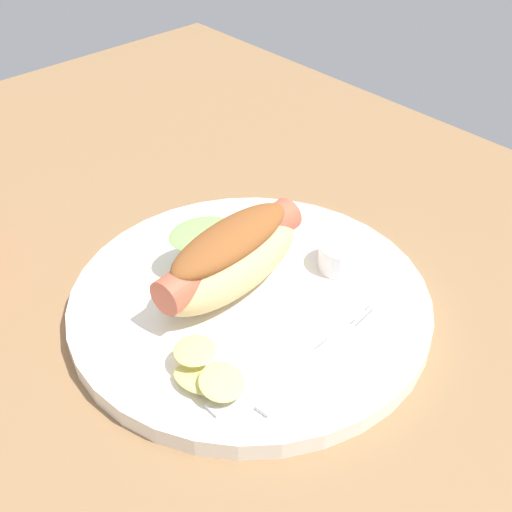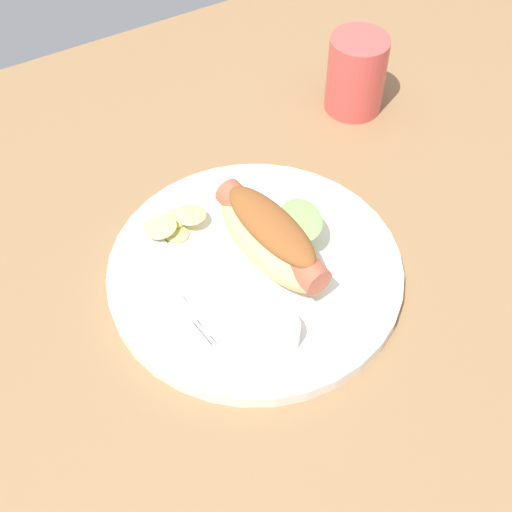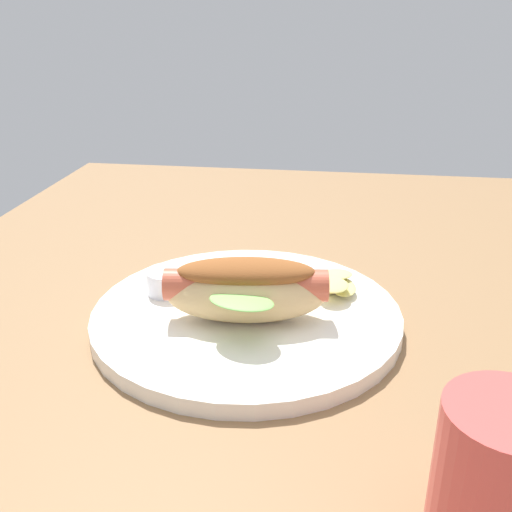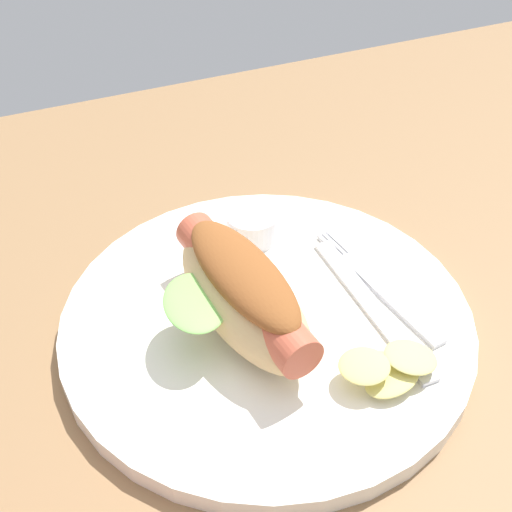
{
  "view_description": "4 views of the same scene",
  "coord_description": "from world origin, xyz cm",
  "px_view_note": "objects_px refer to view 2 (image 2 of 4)",
  "views": [
    {
      "loc": [
        -32.69,
        26.16,
        39.85
      ],
      "look_at": [
        -0.18,
        -3.54,
        5.72
      ],
      "focal_mm": 47.97,
      "sensor_mm": 36.0,
      "label": 1
    },
    {
      "loc": [
        -22.7,
        -43.65,
        60.51
      ],
      "look_at": [
        -0.39,
        -3.88,
        4.52
      ],
      "focal_mm": 50.87,
      "sensor_mm": 36.0,
      "label": 2
    },
    {
      "loc": [
        51.38,
        5.34,
        29.62
      ],
      "look_at": [
        -2.18,
        -2.35,
        6.46
      ],
      "focal_mm": 41.35,
      "sensor_mm": 36.0,
      "label": 3
    },
    {
      "loc": [
        14.5,
        28.7,
        37.12
      ],
      "look_at": [
        0.25,
        -4.47,
        6.2
      ],
      "focal_mm": 46.61,
      "sensor_mm": 36.0,
      "label": 4
    }
  ],
  "objects_px": {
    "sauce_ramekin": "(277,333)",
    "knife": "(180,277)",
    "chips_pile": "(174,223)",
    "hot_dog": "(272,237)",
    "fork": "(171,293)",
    "drinking_cup": "(356,74)",
    "plate": "(252,272)"
  },
  "relations": [
    {
      "from": "chips_pile",
      "to": "plate",
      "type": "bearing_deg",
      "value": -61.43
    },
    {
      "from": "knife",
      "to": "chips_pile",
      "type": "bearing_deg",
      "value": 159.19
    },
    {
      "from": "knife",
      "to": "hot_dog",
      "type": "bearing_deg",
      "value": 77.22
    },
    {
      "from": "plate",
      "to": "sauce_ramekin",
      "type": "xyz_separation_m",
      "value": [
        -0.02,
        -0.09,
        0.02
      ]
    },
    {
      "from": "sauce_ramekin",
      "to": "drinking_cup",
      "type": "relative_size",
      "value": 0.44
    },
    {
      "from": "plate",
      "to": "fork",
      "type": "xyz_separation_m",
      "value": [
        -0.09,
        0.01,
        0.01
      ]
    },
    {
      "from": "hot_dog",
      "to": "fork",
      "type": "height_order",
      "value": "hot_dog"
    },
    {
      "from": "plate",
      "to": "fork",
      "type": "bearing_deg",
      "value": 173.49
    },
    {
      "from": "plate",
      "to": "hot_dog",
      "type": "distance_m",
      "value": 0.05
    },
    {
      "from": "hot_dog",
      "to": "knife",
      "type": "bearing_deg",
      "value": -110.12
    },
    {
      "from": "sauce_ramekin",
      "to": "chips_pile",
      "type": "relative_size",
      "value": 0.55
    },
    {
      "from": "sauce_ramekin",
      "to": "fork",
      "type": "relative_size",
      "value": 0.3
    },
    {
      "from": "fork",
      "to": "drinking_cup",
      "type": "bearing_deg",
      "value": 109.69
    },
    {
      "from": "hot_dog",
      "to": "fork",
      "type": "distance_m",
      "value": 0.12
    },
    {
      "from": "sauce_ramekin",
      "to": "knife",
      "type": "xyz_separation_m",
      "value": [
        -0.05,
        0.11,
        -0.01
      ]
    },
    {
      "from": "plate",
      "to": "drinking_cup",
      "type": "bearing_deg",
      "value": 36.06
    },
    {
      "from": "hot_dog",
      "to": "knife",
      "type": "xyz_separation_m",
      "value": [
        -0.1,
        0.02,
        -0.03
      ]
    },
    {
      "from": "chips_pile",
      "to": "drinking_cup",
      "type": "bearing_deg",
      "value": 17.61
    },
    {
      "from": "chips_pile",
      "to": "knife",
      "type": "bearing_deg",
      "value": -111.0
    },
    {
      "from": "fork",
      "to": "chips_pile",
      "type": "xyz_separation_m",
      "value": [
        0.04,
        0.08,
        0.01
      ]
    },
    {
      "from": "plate",
      "to": "sauce_ramekin",
      "type": "distance_m",
      "value": 0.09
    },
    {
      "from": "sauce_ramekin",
      "to": "chips_pile",
      "type": "height_order",
      "value": "sauce_ramekin"
    },
    {
      "from": "hot_dog",
      "to": "chips_pile",
      "type": "xyz_separation_m",
      "value": [
        -0.07,
        0.08,
        -0.02
      ]
    },
    {
      "from": "drinking_cup",
      "to": "hot_dog",
      "type": "bearing_deg",
      "value": -141.6
    },
    {
      "from": "hot_dog",
      "to": "sauce_ramekin",
      "type": "bearing_deg",
      "value": -34.15
    },
    {
      "from": "sauce_ramekin",
      "to": "chips_pile",
      "type": "bearing_deg",
      "value": 98.12
    },
    {
      "from": "hot_dog",
      "to": "fork",
      "type": "relative_size",
      "value": 1.1
    },
    {
      "from": "hot_dog",
      "to": "knife",
      "type": "distance_m",
      "value": 0.1
    },
    {
      "from": "sauce_ramekin",
      "to": "fork",
      "type": "bearing_deg",
      "value": 123.59
    },
    {
      "from": "drinking_cup",
      "to": "plate",
      "type": "bearing_deg",
      "value": -143.94
    },
    {
      "from": "hot_dog",
      "to": "drinking_cup",
      "type": "xyz_separation_m",
      "value": [
        0.22,
        0.18,
        0.0
      ]
    },
    {
      "from": "fork",
      "to": "drinking_cup",
      "type": "distance_m",
      "value": 0.38
    }
  ]
}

